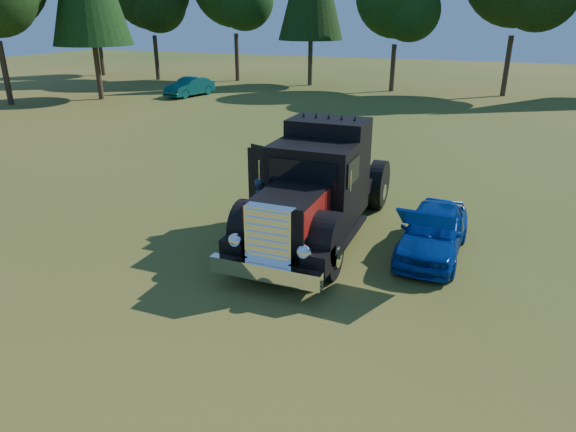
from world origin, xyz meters
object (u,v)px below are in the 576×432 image
(diamond_t_truck, at_px, (317,191))
(hotrod_coupe, at_px, (433,231))
(spectator_far, at_px, (271,192))
(spectator_near, at_px, (262,207))
(distant_teal_car, at_px, (190,87))

(diamond_t_truck, xyz_separation_m, hotrod_coupe, (3.01, 0.02, -0.66))
(hotrod_coupe, relative_size, spectator_far, 2.35)
(diamond_t_truck, height_order, hotrod_coupe, diamond_t_truck)
(spectator_near, bearing_deg, spectator_far, 16.56)
(distant_teal_car, bearing_deg, spectator_far, -40.85)
(spectator_near, relative_size, distant_teal_car, 0.39)
(spectator_near, distance_m, distant_teal_car, 25.72)
(diamond_t_truck, relative_size, spectator_near, 4.57)
(spectator_near, height_order, distant_teal_car, spectator_near)
(spectator_near, height_order, spectator_far, spectator_far)
(diamond_t_truck, bearing_deg, spectator_near, -164.02)
(diamond_t_truck, distance_m, spectator_far, 1.78)
(hotrod_coupe, distance_m, spectator_near, 4.43)
(spectator_far, height_order, distant_teal_car, spectator_far)
(hotrod_coupe, xyz_separation_m, spectator_near, (-4.41, -0.42, 0.16))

